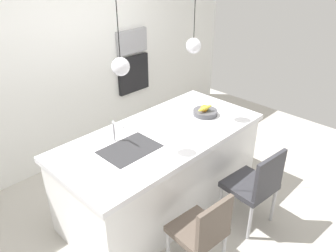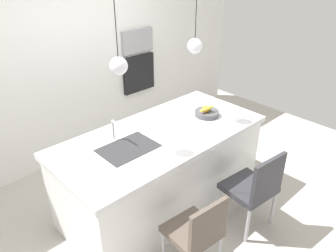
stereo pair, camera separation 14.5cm
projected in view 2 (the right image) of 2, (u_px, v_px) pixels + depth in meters
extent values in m
plane|color=#BCB7AD|center=(162.00, 201.00, 3.96)|extent=(6.60, 6.60, 0.00)
cube|color=white|center=(78.00, 65.00, 4.41)|extent=(6.00, 0.10, 2.60)
cube|color=white|center=(162.00, 171.00, 3.76)|extent=(2.26, 1.03, 0.88)
cube|color=white|center=(161.00, 136.00, 3.53)|extent=(2.32, 1.09, 0.06)
cube|color=#2D2D30|center=(128.00, 149.00, 3.26)|extent=(0.56, 0.40, 0.02)
cylinder|color=silver|center=(113.00, 130.00, 3.36)|extent=(0.02, 0.02, 0.22)
cylinder|color=silver|center=(117.00, 124.00, 3.26)|extent=(0.02, 0.16, 0.02)
cylinder|color=#4C4C51|center=(207.00, 113.00, 3.88)|extent=(0.29, 0.29, 0.06)
sphere|color=red|center=(206.00, 108.00, 3.86)|extent=(0.07, 0.07, 0.07)
sphere|color=olive|center=(208.00, 109.00, 3.85)|extent=(0.07, 0.07, 0.07)
sphere|color=orange|center=(206.00, 109.00, 3.84)|extent=(0.08, 0.08, 0.08)
ellipsoid|color=yellow|center=(206.00, 109.00, 3.80)|extent=(0.19, 0.10, 0.08)
cube|color=#9E9EA3|center=(137.00, 41.00, 4.86)|extent=(0.54, 0.08, 0.34)
cube|color=black|center=(138.00, 73.00, 5.09)|extent=(0.56, 0.08, 0.56)
cube|color=brown|center=(192.00, 231.00, 2.93)|extent=(0.46, 0.46, 0.06)
cube|color=brown|center=(208.00, 225.00, 2.70)|extent=(0.41, 0.07, 0.39)
cylinder|color=#B2B2B7|center=(193.00, 230.00, 3.27)|extent=(0.04, 0.04, 0.43)
cylinder|color=#B2B2B7|center=(163.00, 248.00, 3.07)|extent=(0.04, 0.04, 0.43)
cube|color=#333338|center=(248.00, 188.00, 3.45)|extent=(0.51, 0.50, 0.06)
cube|color=#333338|center=(268.00, 178.00, 3.19)|extent=(0.45, 0.08, 0.44)
cylinder|color=#B2B2B7|center=(244.00, 189.00, 3.82)|extent=(0.04, 0.04, 0.44)
cylinder|color=#B2B2B7|center=(219.00, 204.00, 3.60)|extent=(0.04, 0.04, 0.44)
cylinder|color=#B2B2B7|center=(273.00, 208.00, 3.54)|extent=(0.04, 0.04, 0.44)
cylinder|color=#B2B2B7|center=(248.00, 225.00, 3.32)|extent=(0.04, 0.04, 0.44)
sphere|color=silver|center=(119.00, 66.00, 2.83)|extent=(0.16, 0.16, 0.16)
cylinder|color=black|center=(115.00, 20.00, 2.65)|extent=(0.01, 0.01, 0.60)
sphere|color=silver|center=(195.00, 46.00, 3.41)|extent=(0.16, 0.16, 0.16)
cylinder|color=black|center=(196.00, 7.00, 3.23)|extent=(0.01, 0.01, 0.60)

